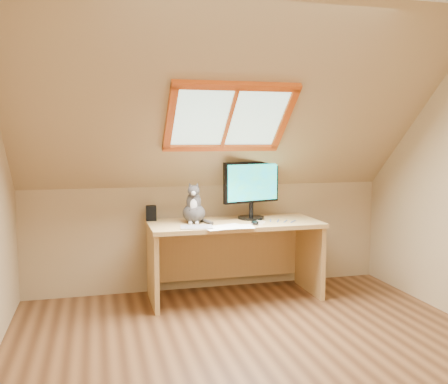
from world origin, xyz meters
name	(u,v)px	position (x,y,z in m)	size (l,w,h in m)	color
ground	(271,365)	(0.00, 0.00, 0.00)	(3.50, 3.50, 0.00)	brown
room_shell	(278,142)	(0.00, -0.09, 1.43)	(3.52, 3.52, 2.41)	tan
desk	(232,244)	(0.14, 1.45, 0.49)	(1.54, 0.68, 0.70)	tan
monitor	(252,186)	(0.33, 1.48, 1.01)	(0.57, 0.24, 0.53)	black
cat	(194,208)	(-0.22, 1.41, 0.84)	(0.25, 0.28, 0.37)	#433E3B
desk_speaker	(151,213)	(-0.58, 1.63, 0.77)	(0.09, 0.09, 0.14)	black
graphics_tablet	(196,227)	(-0.25, 1.16, 0.71)	(0.27, 0.19, 0.01)	#B2B2B7
mouse	(255,223)	(0.27, 1.18, 0.72)	(0.06, 0.11, 0.03)	black
papers	(229,227)	(0.02, 1.12, 0.71)	(0.35, 0.30, 0.01)	white
cables	(273,222)	(0.47, 1.26, 0.71)	(0.51, 0.26, 0.01)	silver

